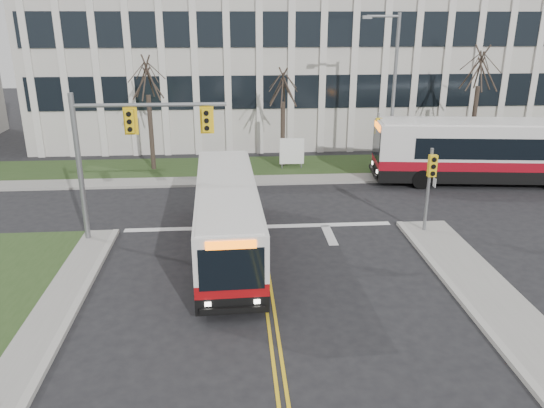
% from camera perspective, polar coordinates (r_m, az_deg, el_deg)
% --- Properties ---
extents(ground, '(120.00, 120.00, 0.00)m').
position_cam_1_polar(ground, '(16.66, 0.08, -13.07)').
color(ground, black).
rests_on(ground, ground).
extents(sidewalk_cross, '(44.00, 1.60, 0.14)m').
position_cam_1_polar(sidewalk_cross, '(31.12, 7.17, 2.73)').
color(sidewalk_cross, '#9E9B93').
rests_on(sidewalk_cross, ground).
extents(building_lawn, '(44.00, 5.00, 0.12)m').
position_cam_1_polar(building_lawn, '(33.77, 6.26, 4.08)').
color(building_lawn, '#2A421C').
rests_on(building_lawn, ground).
extents(office_building, '(40.00, 16.00, 12.00)m').
position_cam_1_polar(office_building, '(44.52, 3.72, 15.63)').
color(office_building, beige).
rests_on(office_building, ground).
extents(mast_arm_signal, '(6.11, 0.38, 6.20)m').
position_cam_1_polar(mast_arm_signal, '(22.15, -16.12, 6.46)').
color(mast_arm_signal, slate).
rests_on(mast_arm_signal, ground).
extents(signal_pole_near, '(0.34, 0.39, 3.80)m').
position_cam_1_polar(signal_pole_near, '(23.39, 16.64, 2.61)').
color(signal_pole_near, slate).
rests_on(signal_pole_near, ground).
extents(signal_pole_far, '(0.34, 0.39, 3.80)m').
position_cam_1_polar(signal_pole_far, '(31.22, 11.28, 7.17)').
color(signal_pole_far, slate).
rests_on(signal_pole_far, ground).
extents(streetlight, '(2.15, 0.25, 9.20)m').
position_cam_1_polar(streetlight, '(31.77, 12.70, 12.21)').
color(streetlight, slate).
rests_on(streetlight, ground).
extents(directory_sign, '(1.50, 0.12, 2.00)m').
position_cam_1_polar(directory_sign, '(32.65, 2.15, 5.66)').
color(directory_sign, slate).
rests_on(directory_sign, ground).
extents(tree_left, '(1.80, 1.80, 7.70)m').
position_cam_1_polar(tree_left, '(32.56, -13.29, 12.90)').
color(tree_left, '#42352B').
rests_on(tree_left, ground).
extents(tree_mid, '(1.80, 1.80, 6.82)m').
position_cam_1_polar(tree_mid, '(32.60, 1.20, 12.29)').
color(tree_mid, '#42352B').
rests_on(tree_mid, ground).
extents(tree_right, '(1.80, 1.80, 8.25)m').
position_cam_1_polar(tree_right, '(35.50, 21.47, 13.25)').
color(tree_right, '#42352B').
rests_on(tree_right, ground).
extents(bus_main, '(2.64, 10.71, 2.84)m').
position_cam_1_polar(bus_main, '(21.08, -4.84, -1.56)').
color(bus_main, silver).
rests_on(bus_main, ground).
extents(bus_cross, '(13.30, 4.31, 3.48)m').
position_cam_1_polar(bus_cross, '(32.37, 22.67, 5.08)').
color(bus_cross, silver).
rests_on(bus_cross, ground).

